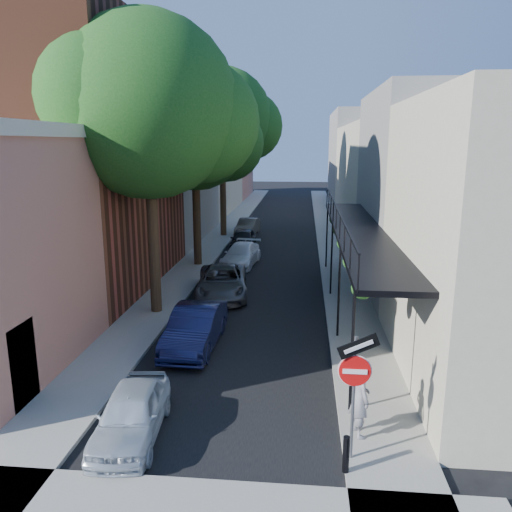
% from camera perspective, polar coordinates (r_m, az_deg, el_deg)
% --- Properties ---
extents(ground, '(160.00, 160.00, 0.00)m').
position_cam_1_polar(ground, '(11.17, -6.73, -24.40)').
color(ground, black).
rests_on(ground, ground).
extents(road_surface, '(6.00, 64.00, 0.01)m').
position_cam_1_polar(road_surface, '(39.30, 2.46, 2.97)').
color(road_surface, black).
rests_on(road_surface, ground).
extents(sidewalk_left, '(2.00, 64.00, 0.12)m').
position_cam_1_polar(sidewalk_left, '(39.70, -3.32, 3.14)').
color(sidewalk_left, gray).
rests_on(sidewalk_left, ground).
extents(sidewalk_right, '(2.00, 64.00, 0.12)m').
position_cam_1_polar(sidewalk_right, '(39.29, 8.31, 2.92)').
color(sidewalk_right, gray).
rests_on(sidewalk_right, ground).
extents(buildings_left, '(10.10, 59.10, 12.00)m').
position_cam_1_polar(buildings_left, '(39.15, -11.50, 9.96)').
color(buildings_left, tan).
rests_on(buildings_left, ground).
extents(buildings_right, '(9.80, 55.00, 10.00)m').
position_cam_1_polar(buildings_right, '(38.85, 16.02, 8.94)').
color(buildings_right, beige).
rests_on(buildings_right, ground).
extents(sign_post, '(0.89, 0.17, 2.99)m').
position_cam_1_polar(sign_post, '(10.78, 11.24, -13.29)').
color(sign_post, '#595B60').
rests_on(sign_post, ground).
extents(bollard, '(0.14, 0.14, 0.80)m').
position_cam_1_polar(bollard, '(11.12, 10.25, -21.41)').
color(bollard, black).
rests_on(bollard, sidewalk_right).
extents(oak_near, '(7.48, 6.80, 11.42)m').
position_cam_1_polar(oak_near, '(19.71, -10.82, 15.93)').
color(oak_near, '#322014').
rests_on(oak_near, ground).
extents(oak_mid, '(6.60, 6.00, 10.20)m').
position_cam_1_polar(oak_mid, '(27.44, -6.12, 13.43)').
color(oak_mid, '#322014').
rests_on(oak_mid, ground).
extents(oak_far, '(7.70, 7.00, 11.90)m').
position_cam_1_polar(oak_far, '(36.37, -3.13, 15.22)').
color(oak_far, '#322014').
rests_on(oak_far, ground).
extents(parked_car_a, '(1.68, 3.58, 1.18)m').
position_cam_1_polar(parked_car_a, '(12.50, -14.04, -17.06)').
color(parked_car_a, silver).
rests_on(parked_car_a, ground).
extents(parked_car_b, '(1.57, 4.22, 1.38)m').
position_cam_1_polar(parked_car_b, '(16.97, -6.97, -8.16)').
color(parked_car_b, '#121539').
rests_on(parked_car_b, ground).
extents(parked_car_c, '(2.78, 4.97, 1.31)m').
position_cam_1_polar(parked_car_c, '(22.37, -3.88, -2.97)').
color(parked_car_c, '#4C4D52').
rests_on(parked_car_c, ground).
extents(parked_car_d, '(2.14, 4.33, 1.21)m').
position_cam_1_polar(parked_car_d, '(27.89, -1.70, 0.13)').
color(parked_car_d, white).
rests_on(parked_car_d, ground).
extents(parked_car_e, '(1.67, 3.88, 1.30)m').
position_cam_1_polar(parked_car_e, '(32.11, -1.49, 1.91)').
color(parked_car_e, black).
rests_on(parked_car_e, ground).
extents(parked_car_f, '(1.63, 3.86, 1.24)m').
position_cam_1_polar(parked_car_f, '(36.99, -0.96, 3.32)').
color(parked_car_f, '#635D53').
rests_on(parked_car_f, ground).
extents(pedestrian, '(0.63, 0.79, 1.89)m').
position_cam_1_polar(pedestrian, '(12.07, 11.78, -15.49)').
color(pedestrian, gray).
rests_on(pedestrian, sidewalk_right).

